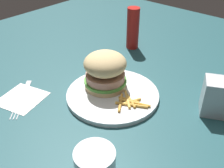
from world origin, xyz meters
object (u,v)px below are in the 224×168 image
Objects in this scene: plate at (112,95)px; napkin at (22,98)px; napkin_dispenser at (222,98)px; ketchup_bottle at (133,28)px; sandwich at (105,70)px; fork at (22,98)px; fries_pile at (130,102)px.

napkin is (-0.17, 0.18, -0.01)m from plate.
napkin_dispenser reaches higher than plate.
napkin is 0.45m from ketchup_bottle.
ketchup_bottle is (0.27, 0.11, 0.01)m from sandwich.
sandwich reaches higher than napkin_dispenser.
napkin is 0.00m from fork.
plate is 1.69× the size of ketchup_bottle.
plate is at bearing -152.41° from ketchup_bottle.
napkin is at bearing -172.78° from napkin_dispenser.
plate is at bearing 88.91° from fries_pile.
fries_pile is 0.62× the size of ketchup_bottle.
sandwich is at bearing -37.57° from fork.
fork is (-0.00, -0.00, 0.00)m from napkin.
fries_pile is 0.29m from napkin.
fork is 1.48× the size of napkin_dispenser.
napkin is 0.74× the size of ketchup_bottle.
sandwich is 0.80× the size of ketchup_bottle.
fries_pile is (-0.00, -0.06, 0.01)m from plate.
sandwich is 0.24m from fork.
napkin_dispenser reaches higher than napkin.
napkin_dispenser is (0.11, -0.28, -0.02)m from sandwich.
napkin_dispenser is (0.13, -0.24, 0.04)m from plate.
ketchup_bottle is (0.45, -0.03, 0.07)m from napkin.
plate is at bearing -46.65° from fork.
plate is 0.06m from fries_pile.
sandwich reaches higher than fries_pile.
napkin is at bearing 142.04° from sandwich.
napkin is 0.80× the size of fork.
plate is at bearing 179.81° from napkin_dispenser.
napkin_dispenser is (0.29, -0.42, 0.05)m from napkin.
sandwich is (0.01, 0.04, 0.06)m from plate.
fork is at bearing 124.81° from fries_pile.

